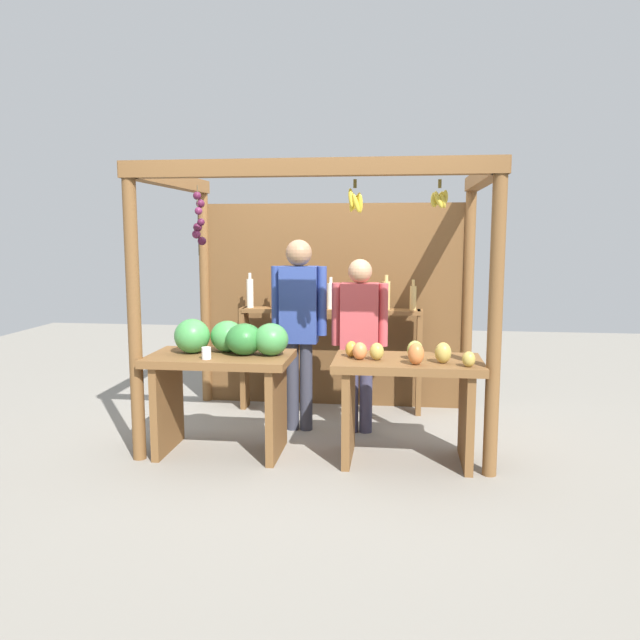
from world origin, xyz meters
TOP-DOWN VIEW (x-y plane):
  - ground_plane at (0.00, 0.00)m, footprint 12.00×12.00m
  - market_stall at (-0.00, 0.38)m, footprint 2.74×1.83m
  - fruit_counter_left at (-0.68, -0.62)m, footprint 1.13×0.64m
  - fruit_counter_right at (0.72, -0.66)m, footprint 1.10×0.64m
  - bottle_shelf_unit at (-0.00, 0.65)m, footprint 1.75×0.22m
  - vendor_man at (-0.21, 0.01)m, footprint 0.48×0.23m
  - vendor_woman at (0.32, 0.01)m, footprint 0.48×0.20m

SIDE VIEW (x-z plane):
  - ground_plane at x=0.00m, z-range 0.00..0.00m
  - fruit_counter_right at x=0.72m, z-range 0.10..1.05m
  - fruit_counter_left at x=-0.68m, z-range 0.18..1.24m
  - bottle_shelf_unit at x=0.00m, z-range 0.13..1.46m
  - vendor_woman at x=0.32m, z-range 0.14..1.64m
  - vendor_man at x=-0.21m, z-range 0.17..1.83m
  - market_stall at x=0.00m, z-range 0.19..2.42m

